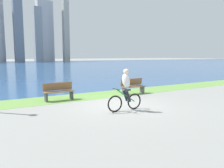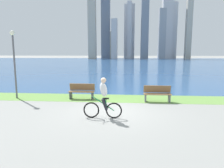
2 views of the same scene
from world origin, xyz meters
name	(u,v)px [view 2 (image 2 of 2)]	position (x,y,z in m)	size (l,w,h in m)	color
ground_plane	(112,112)	(0.00, 0.00, 0.00)	(300.00, 300.00, 0.00)	gray
grass_strip_bayside	(116,98)	(0.00, 2.84, 0.00)	(120.00, 2.15, 0.01)	#6B9947
bay_water_surface	(126,63)	(0.00, 44.93, 0.00)	(300.00, 82.02, 0.00)	#2D568C
cyclist_lead	(103,98)	(-0.29, -0.93, 0.84)	(1.63, 0.52, 1.72)	black
bench_near_path	(82,91)	(-2.00, 2.55, 0.45)	(1.50, 0.47, 0.90)	brown
bench_far_along_path	(157,94)	(2.34, 2.18, 0.45)	(1.50, 0.47, 0.90)	brown
lamppost_tall	(14,55)	(-5.97, 2.46, 2.60)	(0.28, 0.28, 3.98)	#595960
city_skyline_far_shore	(143,31)	(6.25, 78.80, 11.38)	(40.13, 10.15, 26.05)	#ADA899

